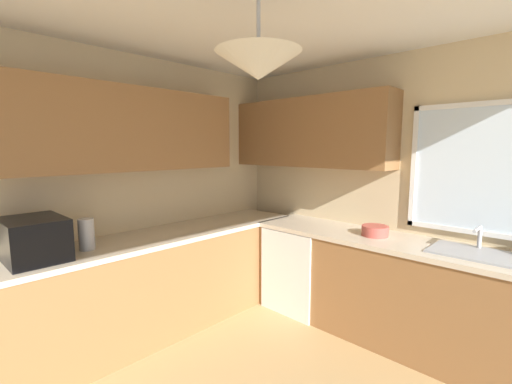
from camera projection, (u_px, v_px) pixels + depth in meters
name	position (u px, v px, depth m)	size (l,w,h in m)	color
room_shell	(236.00, 129.00, 2.68)	(3.65, 3.80, 2.54)	beige
counter_run_left	(135.00, 290.00, 2.93)	(0.65, 3.41, 0.88)	olive
counter_run_back	(401.00, 292.00, 2.89)	(2.74, 0.65, 0.88)	olive
dishwasher	(302.00, 267.00, 3.56)	(0.60, 0.60, 0.84)	white
microwave	(34.00, 239.00, 2.35)	(0.48, 0.36, 0.29)	black
kettle	(86.00, 234.00, 2.58)	(0.11, 0.11, 0.24)	#B7B7BC
sink_assembly	(474.00, 252.00, 2.49)	(0.56, 0.40, 0.19)	#9EA0A5
bowl	(375.00, 231.00, 3.00)	(0.23, 0.23, 0.09)	#B74C42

